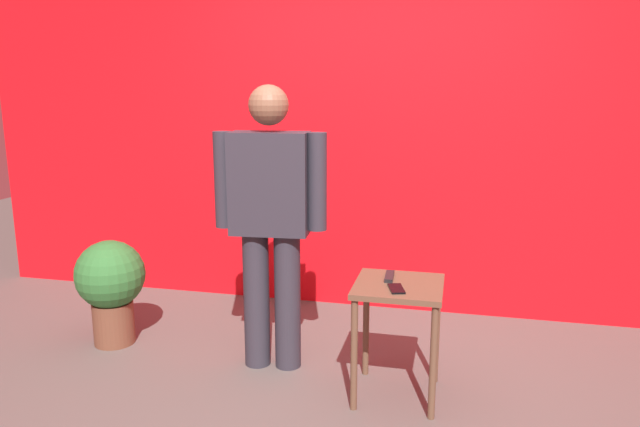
# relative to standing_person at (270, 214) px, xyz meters

# --- Properties ---
(ground_plane) EXTENTS (12.00, 12.00, 0.00)m
(ground_plane) POSITION_rel_standing_person_xyz_m (0.43, -0.51, -0.93)
(ground_plane) COLOR #59544F
(back_wall_red) EXTENTS (6.24, 0.12, 2.81)m
(back_wall_red) POSITION_rel_standing_person_xyz_m (0.43, 1.16, 0.48)
(back_wall_red) COLOR red
(back_wall_red) RESTS_ON ground_plane
(standing_person) EXTENTS (0.66, 0.26, 1.66)m
(standing_person) POSITION_rel_standing_person_xyz_m (0.00, 0.00, 0.00)
(standing_person) COLOR #2D2D38
(standing_person) RESTS_ON ground_plane
(side_table) EXTENTS (0.46, 0.46, 0.63)m
(side_table) POSITION_rel_standing_person_xyz_m (0.76, -0.19, -0.41)
(side_table) COLOR brown
(side_table) RESTS_ON ground_plane
(cell_phone) EXTENTS (0.11, 0.16, 0.01)m
(cell_phone) POSITION_rel_standing_person_xyz_m (0.76, -0.29, -0.29)
(cell_phone) COLOR black
(cell_phone) RESTS_ON side_table
(tv_remote) EXTENTS (0.05, 0.17, 0.02)m
(tv_remote) POSITION_rel_standing_person_xyz_m (0.70, -0.11, -0.28)
(tv_remote) COLOR black
(tv_remote) RESTS_ON side_table
(potted_plant) EXTENTS (0.44, 0.44, 0.69)m
(potted_plant) POSITION_rel_standing_person_xyz_m (-1.11, 0.06, -0.52)
(potted_plant) COLOR brown
(potted_plant) RESTS_ON ground_plane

